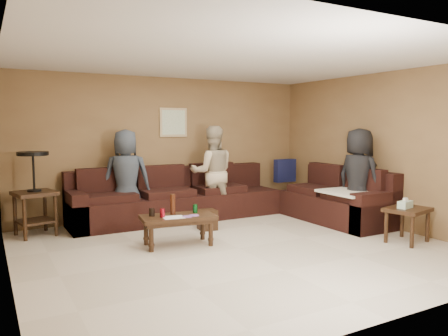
{
  "coord_description": "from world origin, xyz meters",
  "views": [
    {
      "loc": [
        -2.94,
        -4.92,
        1.64
      ],
      "look_at": [
        0.25,
        0.85,
        1.0
      ],
      "focal_mm": 35.0,
      "sensor_mm": 36.0,
      "label": 1
    }
  ],
  "objects_px": {
    "side_table_right": "(407,213)",
    "sectional_sofa": "(234,202)",
    "person_left": "(126,178)",
    "person_right": "(359,178)",
    "waste_bin": "(207,220)",
    "end_table_left": "(34,192)",
    "person_middle": "(212,172)",
    "coffee_table": "(178,220)"
  },
  "relations": [
    {
      "from": "side_table_right",
      "to": "sectional_sofa",
      "type": "bearing_deg",
      "value": 120.54
    },
    {
      "from": "person_left",
      "to": "person_right",
      "type": "relative_size",
      "value": 0.99
    },
    {
      "from": "side_table_right",
      "to": "waste_bin",
      "type": "bearing_deg",
      "value": 136.08
    },
    {
      "from": "end_table_left",
      "to": "person_middle",
      "type": "relative_size",
      "value": 0.77
    },
    {
      "from": "waste_bin",
      "to": "person_middle",
      "type": "relative_size",
      "value": 0.19
    },
    {
      "from": "sectional_sofa",
      "to": "person_middle",
      "type": "relative_size",
      "value": 2.84
    },
    {
      "from": "side_table_right",
      "to": "person_left",
      "type": "distance_m",
      "value": 4.33
    },
    {
      "from": "person_left",
      "to": "waste_bin",
      "type": "bearing_deg",
      "value": 158.0
    },
    {
      "from": "side_table_right",
      "to": "person_left",
      "type": "height_order",
      "value": "person_left"
    },
    {
      "from": "sectional_sofa",
      "to": "person_left",
      "type": "height_order",
      "value": "person_left"
    },
    {
      "from": "sectional_sofa",
      "to": "end_table_left",
      "type": "height_order",
      "value": "end_table_left"
    },
    {
      "from": "waste_bin",
      "to": "person_left",
      "type": "bearing_deg",
      "value": 138.21
    },
    {
      "from": "coffee_table",
      "to": "person_right",
      "type": "relative_size",
      "value": 0.66
    },
    {
      "from": "end_table_left",
      "to": "person_middle",
      "type": "xyz_separation_m",
      "value": [
        2.89,
        -0.17,
        0.16
      ]
    },
    {
      "from": "end_table_left",
      "to": "person_left",
      "type": "bearing_deg",
      "value": 0.61
    },
    {
      "from": "coffee_table",
      "to": "person_left",
      "type": "xyz_separation_m",
      "value": [
        -0.25,
        1.54,
        0.43
      ]
    },
    {
      "from": "side_table_right",
      "to": "waste_bin",
      "type": "distance_m",
      "value": 2.95
    },
    {
      "from": "coffee_table",
      "to": "end_table_left",
      "type": "distance_m",
      "value": 2.27
    },
    {
      "from": "end_table_left",
      "to": "person_left",
      "type": "distance_m",
      "value": 1.4
    },
    {
      "from": "coffee_table",
      "to": "person_right",
      "type": "distance_m",
      "value": 3.08
    },
    {
      "from": "sectional_sofa",
      "to": "coffee_table",
      "type": "height_order",
      "value": "sectional_sofa"
    },
    {
      "from": "end_table_left",
      "to": "sectional_sofa",
      "type": "bearing_deg",
      "value": -9.73
    },
    {
      "from": "side_table_right",
      "to": "person_left",
      "type": "xyz_separation_m",
      "value": [
        -3.14,
        2.95,
        0.37
      ]
    },
    {
      "from": "end_table_left",
      "to": "waste_bin",
      "type": "height_order",
      "value": "end_table_left"
    },
    {
      "from": "waste_bin",
      "to": "person_left",
      "type": "distance_m",
      "value": 1.51
    },
    {
      "from": "end_table_left",
      "to": "person_middle",
      "type": "bearing_deg",
      "value": -3.32
    },
    {
      "from": "end_table_left",
      "to": "person_left",
      "type": "xyz_separation_m",
      "value": [
        1.4,
        0.01,
        0.13
      ]
    },
    {
      "from": "sectional_sofa",
      "to": "person_right",
      "type": "distance_m",
      "value": 2.11
    },
    {
      "from": "person_left",
      "to": "person_right",
      "type": "height_order",
      "value": "person_right"
    },
    {
      "from": "person_middle",
      "to": "waste_bin",
      "type": "bearing_deg",
      "value": 75.03
    },
    {
      "from": "sectional_sofa",
      "to": "end_table_left",
      "type": "relative_size",
      "value": 3.69
    },
    {
      "from": "sectional_sofa",
      "to": "waste_bin",
      "type": "bearing_deg",
      "value": -152.45
    },
    {
      "from": "side_table_right",
      "to": "person_left",
      "type": "relative_size",
      "value": 0.44
    },
    {
      "from": "sectional_sofa",
      "to": "person_left",
      "type": "xyz_separation_m",
      "value": [
        -1.72,
        0.55,
        0.47
      ]
    },
    {
      "from": "sectional_sofa",
      "to": "side_table_right",
      "type": "bearing_deg",
      "value": -59.46
    },
    {
      "from": "coffee_table",
      "to": "person_left",
      "type": "bearing_deg",
      "value": 99.38
    },
    {
      "from": "waste_bin",
      "to": "person_left",
      "type": "xyz_separation_m",
      "value": [
        -1.02,
        0.91,
        0.63
      ]
    },
    {
      "from": "end_table_left",
      "to": "person_right",
      "type": "xyz_separation_m",
      "value": [
        4.68,
        -1.87,
        0.14
      ]
    },
    {
      "from": "side_table_right",
      "to": "person_middle",
      "type": "relative_size",
      "value": 0.42
    },
    {
      "from": "sectional_sofa",
      "to": "person_right",
      "type": "xyz_separation_m",
      "value": [
        1.56,
        -1.34,
        0.47
      ]
    },
    {
      "from": "person_middle",
      "to": "person_right",
      "type": "distance_m",
      "value": 2.48
    },
    {
      "from": "sectional_sofa",
      "to": "end_table_left",
      "type": "bearing_deg",
      "value": 170.27
    }
  ]
}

